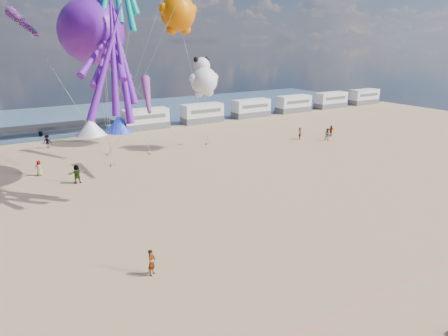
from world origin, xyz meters
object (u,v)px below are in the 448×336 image
motorhome_1 (202,113)px  sandbag_b (151,153)px  sandbag_e (110,154)px  sandbag_d (181,144)px  sandbag_c (208,144)px  beachgoer_5 (300,133)px  motorhome_2 (251,108)px  kite_teddy_orange (178,13)px  motorhome_3 (293,104)px  windsock_left (23,23)px  motorhome_0 (146,119)px  motorhome_5 (364,97)px  beachgoer_1 (328,135)px  tent_white (91,127)px  kite_panda (204,81)px  beachgoer_3 (331,131)px  windsock_mid (114,63)px  beachgoer_2 (47,141)px  standing_person (152,262)px  windsock_right (147,95)px  beachgoer_4 (77,174)px  beachgoer_0 (39,168)px  motorhome_4 (331,100)px  tent_blue (119,124)px  kite_octopus_purple (91,31)px  sandbag_a (113,165)px

motorhome_1 → sandbag_b: motorhome_1 is taller
sandbag_e → sandbag_d: bearing=-1.0°
sandbag_c → beachgoer_5: bearing=-18.3°
motorhome_1 → motorhome_2: (9.50, 0.00, 0.00)m
motorhome_1 → kite_teddy_orange: bearing=-128.4°
motorhome_3 → windsock_left: (-44.32, -11.43, 12.63)m
motorhome_2 → motorhome_0: bearing=180.0°
motorhome_2 → windsock_left: size_ratio=1.00×
motorhome_5 → kite_teddy_orange: (-47.11, -11.49, 14.01)m
motorhome_2 → beachgoer_1: bearing=-94.1°
tent_white → sandbag_b: tent_white is taller
tent_white → kite_panda: kite_panda is taller
beachgoer_3 → windsock_mid: windsock_mid is taller
beachgoer_2 → sandbag_c: 19.57m
motorhome_5 → kite_teddy_orange: 50.47m
motorhome_2 → standing_person: bearing=-131.5°
beachgoer_1 → sandbag_e: beachgoer_1 is taller
sandbag_b → windsock_left: 18.10m
windsock_left → motorhome_3: bearing=1.6°
windsock_right → motorhome_5: bearing=38.2°
beachgoer_4 → sandbag_b: size_ratio=3.49×
motorhome_1 → windsock_right: 26.35m
sandbag_e → kite_panda: (10.59, -3.36, 8.00)m
beachgoer_0 → beachgoer_3: 36.64m
motorhome_1 → beachgoer_0: 30.25m
motorhome_4 → tent_blue: (-42.00, 0.00, -0.30)m
motorhome_1 → sandbag_e: 21.50m
kite_teddy_orange → sandbag_c: bearing=-34.1°
motorhome_1 → sandbag_c: bearing=-115.7°
standing_person → windsock_right: windsock_right is taller
sandbag_b → kite_octopus_purple: size_ratio=0.04×
tent_blue → windsock_mid: size_ratio=0.65×
windsock_mid → beachgoer_1: bearing=-33.8°
tent_blue → sandbag_b: bearing=-92.3°
sandbag_b → motorhome_5: bearing=14.6°
standing_person → windsock_left: 29.04m
kite_teddy_orange → motorhome_1: bearing=45.0°
tent_blue → motorhome_4: bearing=0.0°
tent_white → sandbag_e: (-0.72, -11.33, -1.09)m
beachgoer_0 → motorhome_3: bearing=-143.0°
standing_person → beachgoer_0: bearing=60.1°
standing_person → windsock_mid: bearing=38.7°
beachgoer_3 → sandbag_e: size_ratio=3.03×
motorhome_2 → kite_octopus_purple: bearing=-147.6°
tent_white → sandbag_a: tent_white is taller
sandbag_a → kite_octopus_purple: 13.77m
beachgoer_2 → sandbag_a: (4.61, -11.43, -0.70)m
beachgoer_5 → sandbag_e: (-23.81, 5.55, -0.68)m
motorhome_2 → motorhome_4: (19.00, 0.00, 0.00)m
motorhome_5 → windsock_right: windsock_right is taller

